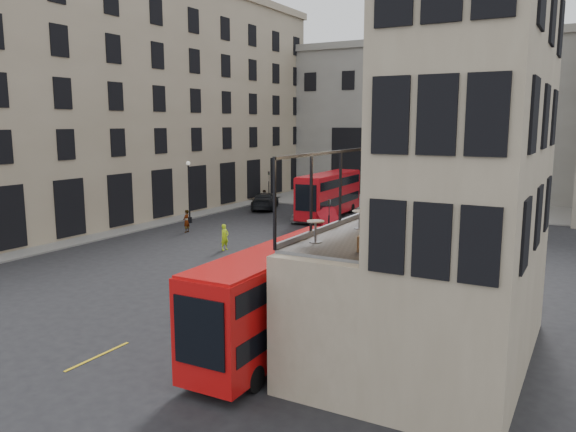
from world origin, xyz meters
The scene contains 31 objects.
ground centered at (0.00, 0.00, 0.00)m, with size 140.00×140.00×0.00m, color black.
host_building_main centered at (9.95, 0.00, 7.79)m, with size 7.26×11.40×15.10m.
host_frontage centered at (6.50, 0.00, 2.25)m, with size 3.00×11.00×4.50m, color tan.
cafe_floor centered at (6.50, 0.00, 4.55)m, with size 3.00×10.00×0.10m, color slate.
building_left centered at (-26.96, 20.00, 11.38)m, with size 14.60×50.60×22.00m.
gateway centered at (-5.00, 47.99, 9.39)m, with size 35.00×10.60×18.00m.
pavement_far centered at (-6.00, 38.00, 0.06)m, with size 40.00×12.00×0.12m, color slate.
pavement_left centered at (-22.00, 12.00, 0.06)m, with size 8.00×48.00×0.12m, color slate.
traffic_light_near centered at (-1.00, 12.00, 2.42)m, with size 0.16×0.20×3.80m.
traffic_light_far centered at (-15.00, 28.00, 2.42)m, with size 0.16×0.20×3.80m.
street_lamp_a centered at (-17.00, 18.00, 2.39)m, with size 0.36×0.36×5.33m.
street_lamp_b centered at (-6.00, 34.00, 2.39)m, with size 0.36×0.36×5.33m.
bus_near centered at (3.50, -2.11, 2.20)m, with size 2.38×9.84×3.91m.
bus_far centered at (-7.65, 26.40, 2.28)m, with size 2.81×10.26×4.05m.
car_a centered at (-8.69, 23.55, 0.74)m, with size 1.76×4.37×1.49m, color #989CA0.
car_b centered at (-6.09, 22.24, 0.78)m, with size 1.64×4.72×1.55m, color #9C0912.
car_c centered at (-15.37, 27.82, 0.83)m, with size 2.32×5.70×1.65m, color black.
bicycle centered at (-0.80, 16.06, 0.45)m, with size 0.59×1.70×0.89m, color gray.
cyclist centered at (-8.17, 10.77, 0.89)m, with size 0.65×0.42×1.77m, color #C3E918.
pedestrian_a centered at (-16.16, 29.10, 0.87)m, with size 0.85×0.66×1.75m, color gray.
pedestrian_b centered at (-11.05, 32.65, 0.91)m, with size 1.17×0.67×1.81m, color gray.
pedestrian_c centered at (0.13, 34.33, 0.81)m, with size 0.95×0.39×1.62m, color gray.
pedestrian_d centered at (4.22, 38.86, 0.92)m, with size 0.90×0.59×1.85m, color gray.
pedestrian_e centered at (-14.47, 14.46, 0.89)m, with size 0.65×0.43×1.79m, color gray.
cafe_table_near centered at (5.60, -3.35, 5.08)m, with size 0.58×0.58×0.73m.
cafe_table_mid centered at (5.96, -0.37, 5.06)m, with size 0.55×0.55×0.69m.
cafe_table_far centered at (5.68, 3.78, 5.13)m, with size 0.64×0.64×0.80m.
cafe_chair_a centered at (7.55, -3.81, 4.88)m, with size 0.53×0.53×0.91m.
cafe_chair_b centered at (7.23, 0.42, 4.86)m, with size 0.45×0.45×0.87m.
cafe_chair_c centered at (7.17, 0.92, 4.85)m, with size 0.43×0.43×0.82m.
cafe_chair_d centered at (7.32, 3.03, 4.89)m, with size 0.49×0.49×0.96m.
Camera 1 is at (13.62, -19.71, 8.50)m, focal length 35.00 mm.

